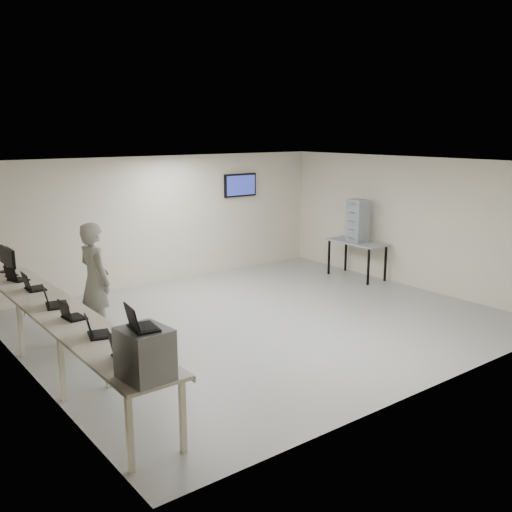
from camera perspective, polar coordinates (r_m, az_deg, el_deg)
room at (r=9.99m, az=0.65°, el=1.34°), size 8.01×7.01×2.81m
workbench at (r=8.42m, az=-19.01°, el=-5.60°), size 0.76×6.00×0.90m
equipment_box at (r=5.87m, az=-11.04°, el=-9.56°), size 0.48×0.54×0.52m
laptop_on_box at (r=5.73m, az=-11.65°, el=-6.61°), size 0.32×0.37×0.26m
laptop_0 at (r=6.42m, az=-13.07°, el=-9.45°), size 0.33×0.39×0.30m
laptop_1 at (r=7.20m, az=-15.82°, el=-7.23°), size 0.36×0.40×0.27m
laptop_2 at (r=7.93m, az=-18.09°, el=-5.55°), size 0.30×0.35×0.26m
laptop_3 at (r=8.55m, az=-19.70°, el=-4.29°), size 0.41×0.45×0.31m
laptop_4 at (r=9.55m, az=-21.54°, el=-2.76°), size 0.31×0.37×0.28m
laptop_5 at (r=10.22m, az=-22.95°, el=-1.95°), size 0.36×0.38×0.25m
monitor_near at (r=10.55m, az=-23.38°, el=-0.32°), size 0.22×0.48×0.48m
monitor_far at (r=10.90m, az=-23.85°, el=-0.06°), size 0.20×0.46×0.45m
soldier at (r=9.55m, az=-15.78°, el=-2.44°), size 0.54×0.75×1.92m
side_table at (r=13.25m, az=10.08°, el=1.15°), size 0.66×1.42×0.85m
storage_bins at (r=13.13m, az=10.11°, el=3.51°), size 0.36×0.41×0.96m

